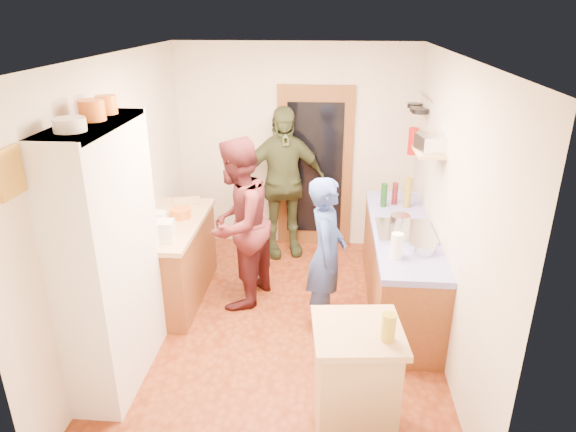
# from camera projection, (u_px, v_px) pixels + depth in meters

# --- Properties ---
(floor) EXTENTS (3.00, 4.00, 0.02)m
(floor) POSITION_uv_depth(u_px,v_px,m) (281.00, 326.00, 5.17)
(floor) COLOR brown
(floor) RESTS_ON ground
(ceiling) EXTENTS (3.00, 4.00, 0.02)m
(ceiling) POSITION_uv_depth(u_px,v_px,m) (279.00, 55.00, 4.18)
(ceiling) COLOR silver
(ceiling) RESTS_ON ground
(wall_back) EXTENTS (3.00, 0.02, 2.60)m
(wall_back) POSITION_uv_depth(u_px,v_px,m) (296.00, 148.00, 6.53)
(wall_back) COLOR beige
(wall_back) RESTS_ON ground
(wall_front) EXTENTS (3.00, 0.02, 2.60)m
(wall_front) POSITION_uv_depth(u_px,v_px,m) (245.00, 335.00, 2.82)
(wall_front) COLOR beige
(wall_front) RESTS_ON ground
(wall_left) EXTENTS (0.02, 4.00, 2.60)m
(wall_left) POSITION_uv_depth(u_px,v_px,m) (120.00, 200.00, 4.79)
(wall_left) COLOR beige
(wall_left) RESTS_ON ground
(wall_right) EXTENTS (0.02, 4.00, 2.60)m
(wall_right) POSITION_uv_depth(u_px,v_px,m) (449.00, 210.00, 4.56)
(wall_right) COLOR beige
(wall_right) RESTS_ON ground
(door_frame) EXTENTS (0.95, 0.06, 2.10)m
(door_frame) POSITION_uv_depth(u_px,v_px,m) (315.00, 169.00, 6.57)
(door_frame) COLOR brown
(door_frame) RESTS_ON ground
(door_glass) EXTENTS (0.70, 0.02, 1.70)m
(door_glass) POSITION_uv_depth(u_px,v_px,m) (315.00, 169.00, 6.53)
(door_glass) COLOR black
(door_glass) RESTS_ON door_frame
(hutch_body) EXTENTS (0.40, 1.20, 2.20)m
(hutch_body) POSITION_uv_depth(u_px,v_px,m) (110.00, 259.00, 4.11)
(hutch_body) COLOR white
(hutch_body) RESTS_ON ground
(hutch_top_shelf) EXTENTS (0.40, 1.14, 0.04)m
(hutch_top_shelf) POSITION_uv_depth(u_px,v_px,m) (90.00, 125.00, 3.70)
(hutch_top_shelf) COLOR white
(hutch_top_shelf) RESTS_ON hutch_body
(plate_stack) EXTENTS (0.22, 0.22, 0.09)m
(plate_stack) POSITION_uv_depth(u_px,v_px,m) (70.00, 125.00, 3.41)
(plate_stack) COLOR white
(plate_stack) RESTS_ON hutch_top_shelf
(orange_pot_a) EXTENTS (0.19, 0.19, 0.15)m
(orange_pot_a) POSITION_uv_depth(u_px,v_px,m) (92.00, 110.00, 3.73)
(orange_pot_a) COLOR orange
(orange_pot_a) RESTS_ON hutch_top_shelf
(orange_pot_b) EXTENTS (0.16, 0.16, 0.14)m
(orange_pot_b) POSITION_uv_depth(u_px,v_px,m) (106.00, 105.00, 3.96)
(orange_pot_b) COLOR orange
(orange_pot_b) RESTS_ON hutch_top_shelf
(left_counter_base) EXTENTS (0.60, 1.40, 0.85)m
(left_counter_base) POSITION_uv_depth(u_px,v_px,m) (174.00, 262.00, 5.51)
(left_counter_base) COLOR brown
(left_counter_base) RESTS_ON ground
(left_counter_top) EXTENTS (0.64, 1.44, 0.05)m
(left_counter_top) POSITION_uv_depth(u_px,v_px,m) (170.00, 224.00, 5.34)
(left_counter_top) COLOR tan
(left_counter_top) RESTS_ON left_counter_base
(toaster) EXTENTS (0.28, 0.20, 0.20)m
(toaster) POSITION_uv_depth(u_px,v_px,m) (160.00, 231.00, 4.86)
(toaster) COLOR white
(toaster) RESTS_ON left_counter_top
(kettle) EXTENTS (0.16, 0.16, 0.16)m
(kettle) POSITION_uv_depth(u_px,v_px,m) (160.00, 220.00, 5.17)
(kettle) COLOR white
(kettle) RESTS_ON left_counter_top
(orange_bowl) EXTENTS (0.23, 0.23, 0.10)m
(orange_bowl) POSITION_uv_depth(u_px,v_px,m) (180.00, 213.00, 5.42)
(orange_bowl) COLOR orange
(orange_bowl) RESTS_ON left_counter_top
(chopping_board) EXTENTS (0.35, 0.29, 0.02)m
(chopping_board) POSITION_uv_depth(u_px,v_px,m) (187.00, 201.00, 5.87)
(chopping_board) COLOR tan
(chopping_board) RESTS_ON left_counter_top
(right_counter_base) EXTENTS (0.60, 2.20, 0.84)m
(right_counter_base) POSITION_uv_depth(u_px,v_px,m) (399.00, 269.00, 5.38)
(right_counter_base) COLOR brown
(right_counter_base) RESTS_ON ground
(right_counter_top) EXTENTS (0.62, 2.22, 0.06)m
(right_counter_top) POSITION_uv_depth(u_px,v_px,m) (403.00, 230.00, 5.20)
(right_counter_top) COLOR #2520BB
(right_counter_top) RESTS_ON right_counter_base
(hob) EXTENTS (0.55, 0.58, 0.04)m
(hob) POSITION_uv_depth(u_px,v_px,m) (405.00, 231.00, 5.06)
(hob) COLOR silver
(hob) RESTS_ON right_counter_top
(pot_on_hob) EXTENTS (0.20, 0.20, 0.13)m
(pot_on_hob) POSITION_uv_depth(u_px,v_px,m) (400.00, 221.00, 5.07)
(pot_on_hob) COLOR silver
(pot_on_hob) RESTS_ON hob
(bottle_a) EXTENTS (0.07, 0.07, 0.27)m
(bottle_a) POSITION_uv_depth(u_px,v_px,m) (384.00, 195.00, 5.69)
(bottle_a) COLOR #143F14
(bottle_a) RESTS_ON right_counter_top
(bottle_b) EXTENTS (0.07, 0.07, 0.25)m
(bottle_b) POSITION_uv_depth(u_px,v_px,m) (395.00, 193.00, 5.76)
(bottle_b) COLOR #591419
(bottle_b) RESTS_ON right_counter_top
(bottle_c) EXTENTS (0.09, 0.09, 0.33)m
(bottle_c) POSITION_uv_depth(u_px,v_px,m) (408.00, 193.00, 5.66)
(bottle_c) COLOR olive
(bottle_c) RESTS_ON right_counter_top
(paper_towel) EXTENTS (0.13, 0.13, 0.24)m
(paper_towel) POSITION_uv_depth(u_px,v_px,m) (397.00, 246.00, 4.52)
(paper_towel) COLOR white
(paper_towel) RESTS_ON right_counter_top
(mixing_bowl) EXTENTS (0.27, 0.27, 0.09)m
(mixing_bowl) POSITION_uv_depth(u_px,v_px,m) (422.00, 248.00, 4.65)
(mixing_bowl) COLOR silver
(mixing_bowl) RESTS_ON right_counter_top
(island_base) EXTENTS (0.60, 0.60, 0.86)m
(island_base) POSITION_uv_depth(u_px,v_px,m) (355.00, 385.00, 3.72)
(island_base) COLOR tan
(island_base) RESTS_ON ground
(island_top) EXTENTS (0.68, 0.68, 0.05)m
(island_top) POSITION_uv_depth(u_px,v_px,m) (358.00, 332.00, 3.55)
(island_top) COLOR tan
(island_top) RESTS_ON island_base
(cutting_board) EXTENTS (0.38, 0.31, 0.02)m
(cutting_board) POSITION_uv_depth(u_px,v_px,m) (350.00, 327.00, 3.59)
(cutting_board) COLOR white
(cutting_board) RESTS_ON island_top
(oil_jar) EXTENTS (0.11, 0.11, 0.19)m
(oil_jar) POSITION_uv_depth(u_px,v_px,m) (389.00, 327.00, 3.39)
(oil_jar) COLOR #AD9E2D
(oil_jar) RESTS_ON island_top
(pan_rail) EXTENTS (0.02, 0.65, 0.02)m
(pan_rail) POSITION_uv_depth(u_px,v_px,m) (424.00, 96.00, 5.68)
(pan_rail) COLOR silver
(pan_rail) RESTS_ON wall_right
(pan_hang_a) EXTENTS (0.18, 0.18, 0.05)m
(pan_hang_a) POSITION_uv_depth(u_px,v_px,m) (420.00, 111.00, 5.58)
(pan_hang_a) COLOR black
(pan_hang_a) RESTS_ON pan_rail
(pan_hang_b) EXTENTS (0.16, 0.16, 0.05)m
(pan_hang_b) POSITION_uv_depth(u_px,v_px,m) (417.00, 109.00, 5.77)
(pan_hang_b) COLOR black
(pan_hang_b) RESTS_ON pan_rail
(pan_hang_c) EXTENTS (0.17, 0.17, 0.05)m
(pan_hang_c) POSITION_uv_depth(u_px,v_px,m) (415.00, 105.00, 5.95)
(pan_hang_c) COLOR black
(pan_hang_c) RESTS_ON pan_rail
(wall_shelf) EXTENTS (0.26, 0.42, 0.03)m
(wall_shelf) POSITION_uv_depth(u_px,v_px,m) (429.00, 152.00, 4.83)
(wall_shelf) COLOR tan
(wall_shelf) RESTS_ON wall_right
(radio) EXTENTS (0.27, 0.33, 0.15)m
(radio) POSITION_uv_depth(u_px,v_px,m) (430.00, 143.00, 4.80)
(radio) COLOR silver
(radio) RESTS_ON wall_shelf
(ext_bracket) EXTENTS (0.06, 0.10, 0.04)m
(ext_bracket) POSITION_uv_depth(u_px,v_px,m) (418.00, 145.00, 6.07)
(ext_bracket) COLOR black
(ext_bracket) RESTS_ON wall_right
(fire_extinguisher) EXTENTS (0.11, 0.11, 0.32)m
(fire_extinguisher) POSITION_uv_depth(u_px,v_px,m) (413.00, 141.00, 6.06)
(fire_extinguisher) COLOR red
(fire_extinguisher) RESTS_ON wall_right
(picture_frame) EXTENTS (0.03, 0.25, 0.30)m
(picture_frame) POSITION_uv_depth(u_px,v_px,m) (9.00, 173.00, 3.07)
(picture_frame) COLOR gold
(picture_frame) RESTS_ON wall_left
(person_hob) EXTENTS (0.41, 0.59, 1.54)m
(person_hob) POSITION_uv_depth(u_px,v_px,m) (329.00, 255.00, 4.90)
(person_hob) COLOR #2F4690
(person_hob) RESTS_ON ground
(person_left) EXTENTS (0.91, 1.04, 1.81)m
(person_left) POSITION_uv_depth(u_px,v_px,m) (243.00, 223.00, 5.29)
(person_left) COLOR #4C1B1F
(person_left) RESTS_ON ground
(person_back) EXTENTS (1.20, 0.78, 1.90)m
(person_back) POSITION_uv_depth(u_px,v_px,m) (283.00, 183.00, 6.35)
(person_back) COLOR #343C22
(person_back) RESTS_ON ground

